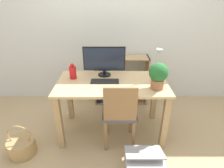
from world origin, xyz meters
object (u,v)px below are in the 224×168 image
bookshelf (112,81)px  basket (22,146)px  keyboard (105,81)px  vase (73,72)px  storage_box (144,163)px  potted_plant (158,75)px  monitor (104,60)px  desk_lamp (157,61)px  chair (119,112)px

bookshelf → basket: size_ratio=2.14×
keyboard → bookshelf: (0.08, 0.78, -0.37)m
vase → bookshelf: bearing=54.2°
vase → bookshelf: 0.95m
vase → bookshelf: size_ratio=0.23×
vase → storage_box: 1.34m
potted_plant → monitor: bearing=148.1°
desk_lamp → storage_box: desk_lamp is taller
basket → chair: bearing=7.6°
bookshelf → basket: 1.62m
potted_plant → basket: potted_plant is taller
chair → basket: bearing=-168.2°
potted_plant → bookshelf: 1.21m
potted_plant → chair: bearing=-168.0°
keyboard → basket: (-0.97, -0.41, -0.65)m
desk_lamp → chair: desk_lamp is taller
bookshelf → basket: (-1.06, -1.20, -0.28)m
vase → chair: (0.58, -0.37, -0.35)m
desk_lamp → chair: (-0.45, -0.30, -0.52)m
vase → chair: vase is taller
vase → desk_lamp: bearing=-3.6°
monitor → basket: bearing=-147.1°
potted_plant → storage_box: size_ratio=0.76×
monitor → potted_plant: size_ratio=1.77×
potted_plant → chair: potted_plant is taller
monitor → keyboard: (0.01, -0.21, -0.20)m
chair → bookshelf: size_ratio=1.00×
bookshelf → potted_plant: bearing=-61.8°
vase → storage_box: (0.83, -0.77, -0.72)m
chair → desk_lamp: bearing=38.1°
keyboard → storage_box: size_ratio=0.85×
vase → desk_lamp: (1.03, -0.06, 0.16)m
basket → potted_plant: bearing=8.8°
keyboard → chair: (0.18, -0.26, -0.27)m
chair → bookshelf: bearing=99.2°
desk_lamp → bookshelf: 1.10m
potted_plant → storage_box: bearing=-109.1°
vase → potted_plant: size_ratio=0.66×
vase → bookshelf: (0.49, 0.68, -0.45)m
vase → chair: bearing=-32.2°
monitor → vase: (-0.39, -0.10, -0.12)m
monitor → keyboard: bearing=-86.6°
vase → desk_lamp: desk_lamp is taller
keyboard → storage_box: bearing=-57.2°
potted_plant → basket: bearing=-171.2°
desk_lamp → chair: 0.75m
potted_plant → bookshelf: (-0.51, 0.95, -0.53)m
desk_lamp → potted_plant: size_ratio=1.34×
keyboard → chair: size_ratio=0.39×
monitor → basket: monitor is taller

